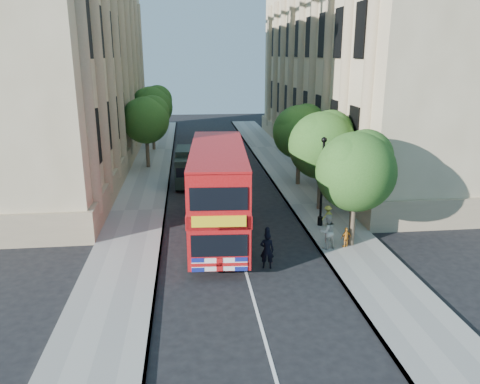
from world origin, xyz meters
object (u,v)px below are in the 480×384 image
object	(u,v)px
double_decker_bus	(218,190)
police_constable	(267,250)
woman_pedestrian	(327,231)
lamp_post	(322,185)
box_van	(189,168)

from	to	relation	value
double_decker_bus	police_constable	distance (m)	4.92
police_constable	woman_pedestrian	world-z (taller)	woman_pedestrian
lamp_post	woman_pedestrian	distance (m)	3.67
double_decker_bus	lamp_post	bearing A→B (deg)	11.96
police_constable	woman_pedestrian	bearing A→B (deg)	-141.83
box_van	lamp_post	bearing A→B (deg)	-51.36
box_van	woman_pedestrian	xyz separation A→B (m)	(6.82, -13.26, -0.32)
lamp_post	double_decker_bus	distance (m)	6.01
woman_pedestrian	double_decker_bus	bearing A→B (deg)	-37.47
double_decker_bus	police_constable	bearing A→B (deg)	-60.91
box_van	woman_pedestrian	world-z (taller)	box_van
lamp_post	box_van	bearing A→B (deg)	126.68
lamp_post	police_constable	bearing A→B (deg)	-128.46
lamp_post	box_van	distance (m)	12.46
lamp_post	woman_pedestrian	xyz separation A→B (m)	(-0.59, -3.30, -1.48)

